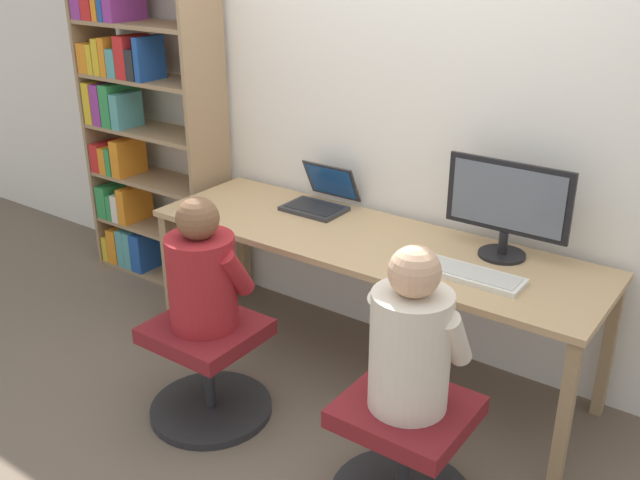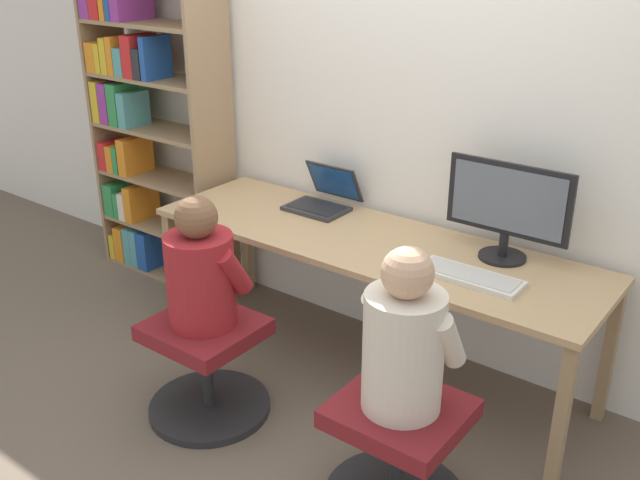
{
  "view_description": "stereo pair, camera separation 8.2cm",
  "coord_description": "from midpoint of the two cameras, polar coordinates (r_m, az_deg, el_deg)",
  "views": [
    {
      "loc": [
        1.58,
        -2.28,
        2.0
      ],
      "look_at": [
        -0.14,
        0.14,
        0.72
      ],
      "focal_mm": 40.0,
      "sensor_mm": 36.0,
      "label": 1
    },
    {
      "loc": [
        1.65,
        -2.23,
        2.0
      ],
      "look_at": [
        -0.14,
        0.14,
        0.72
      ],
      "focal_mm": 40.0,
      "sensor_mm": 36.0,
      "label": 2
    }
  ],
  "objects": [
    {
      "name": "ground_plane",
      "position": [
        3.42,
        1.2,
        -12.57
      ],
      "size": [
        14.0,
        14.0,
        0.0
      ],
      "primitive_type": "plane",
      "color": "brown"
    },
    {
      "name": "wall_back",
      "position": [
        3.46,
        8.65,
        11.32
      ],
      "size": [
        10.0,
        0.05,
        2.6
      ],
      "color": "white",
      "rests_on": "ground_plane"
    },
    {
      "name": "desk",
      "position": [
        3.34,
        4.65,
        -0.9
      ],
      "size": [
        2.19,
        0.67,
        0.7
      ],
      "color": "tan",
      "rests_on": "ground_plane"
    },
    {
      "name": "desktop_monitor",
      "position": [
        3.14,
        15.48,
        2.44
      ],
      "size": [
        0.55,
        0.21,
        0.43
      ],
      "color": "black",
      "rests_on": "desk"
    },
    {
      "name": "laptop",
      "position": [
        3.67,
        0.84,
        3.27
      ],
      "size": [
        0.31,
        0.32,
        0.21
      ],
      "color": "#2D2D30",
      "rests_on": "desk"
    },
    {
      "name": "keyboard",
      "position": [
        2.99,
        12.66,
        -2.87
      ],
      "size": [
        0.44,
        0.16,
        0.03
      ],
      "color": "silver",
      "rests_on": "desk"
    },
    {
      "name": "computer_mouse_by_keyboard",
      "position": [
        3.11,
        7.8,
        -1.43
      ],
      "size": [
        0.06,
        0.11,
        0.03
      ],
      "color": "silver",
      "rests_on": "desk"
    },
    {
      "name": "office_chair_left",
      "position": [
        2.76,
        7.12,
        -16.61
      ],
      "size": [
        0.55,
        0.55,
        0.46
      ],
      "color": "#262628",
      "rests_on": "ground_plane"
    },
    {
      "name": "office_chair_right",
      "position": [
        3.25,
        -8.3,
        -9.88
      ],
      "size": [
        0.55,
        0.55,
        0.46
      ],
      "color": "#262628",
      "rests_on": "ground_plane"
    },
    {
      "name": "person_at_monitor",
      "position": [
        2.48,
        7.73,
        -7.97
      ],
      "size": [
        0.35,
        0.3,
        0.62
      ],
      "color": "beige",
      "rests_on": "office_chair_left"
    },
    {
      "name": "person_at_laptop",
      "position": [
        3.02,
        -8.75,
        -2.47
      ],
      "size": [
        0.36,
        0.3,
        0.58
      ],
      "color": "maroon",
      "rests_on": "office_chair_right"
    },
    {
      "name": "bookshelf",
      "position": [
        4.48,
        -13.52,
        8.56
      ],
      "size": [
        0.93,
        0.32,
        1.86
      ],
      "color": "#997A56",
      "rests_on": "ground_plane"
    }
  ]
}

